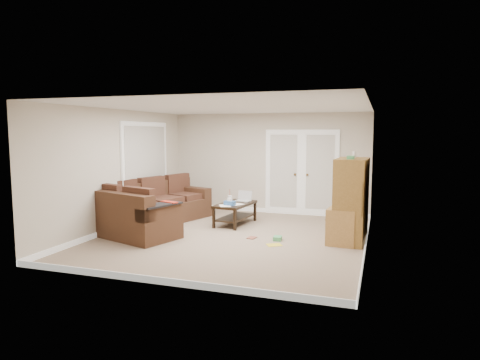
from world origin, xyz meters
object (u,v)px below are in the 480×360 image
(sectional_sofa, at_px, (148,211))
(coffee_table, at_px, (236,213))
(tv_armoire, at_px, (351,200))
(side_cabinet, at_px, (342,223))

(sectional_sofa, height_order, coffee_table, sectional_sofa)
(sectional_sofa, distance_m, coffee_table, 1.90)
(coffee_table, height_order, tv_armoire, tv_armoire)
(sectional_sofa, relative_size, side_cabinet, 3.16)
(coffee_table, height_order, side_cabinet, side_cabinet)
(tv_armoire, bearing_deg, coffee_table, 166.29)
(coffee_table, xyz_separation_m, side_cabinet, (2.39, -1.02, 0.13))
(sectional_sofa, xyz_separation_m, coffee_table, (1.66, 0.93, -0.10))
(tv_armoire, bearing_deg, side_cabinet, -115.29)
(sectional_sofa, bearing_deg, tv_armoire, 19.90)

